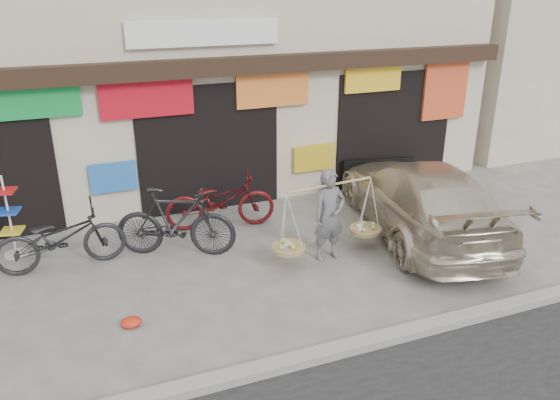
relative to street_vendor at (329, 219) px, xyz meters
name	(u,v)px	position (x,y,z in m)	size (l,w,h in m)	color
ground	(267,285)	(-1.34, -0.50, -0.77)	(70.00, 70.00, 0.00)	gray
kerb	(319,355)	(-1.34, -2.50, -0.71)	(70.00, 0.25, 0.12)	gray
shophouse_block	(175,33)	(-1.35, 5.92, 2.68)	(14.00, 6.32, 7.00)	beige
street_vendor	(329,219)	(0.00, 0.00, 0.00)	(2.15, 0.72, 1.67)	slate
bike_0	(60,238)	(-4.41, 1.36, -0.21)	(0.75, 2.14, 1.12)	black
bike_1	(176,222)	(-2.48, 1.11, -0.12)	(0.61, 2.15, 1.29)	black
bike_2	(220,201)	(-1.43, 1.98, -0.20)	(0.75, 2.16, 1.14)	#540E11
suv	(420,198)	(2.15, 0.38, -0.06)	(2.91, 5.22, 1.43)	beige
display_rack	(11,224)	(-5.23, 2.17, -0.15)	(0.43, 0.43, 1.53)	silver
red_bag	(131,322)	(-3.56, -0.86, -0.70)	(0.31, 0.25, 0.14)	red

